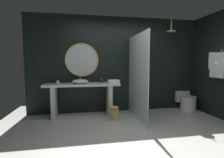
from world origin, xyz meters
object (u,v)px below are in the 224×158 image
object	(u,v)px
waste_bin	(114,113)
folded_hand_towel	(113,82)
soap_dispenser	(102,81)
vessel_sink	(80,81)
rain_shower_head	(171,31)
hanging_bathrobe	(218,64)
toilet	(187,102)
round_wall_mirror	(82,60)
tumbler_cup	(58,82)

from	to	relation	value
waste_bin	folded_hand_towel	xyz separation A→B (m)	(0.03, 0.26, 0.72)
soap_dispenser	folded_hand_towel	world-z (taller)	soap_dispenser
vessel_sink	folded_hand_towel	world-z (taller)	vessel_sink
rain_shower_head	hanging_bathrobe	size ratio (longest dim) A/B	0.49
toilet	round_wall_mirror	bearing A→B (deg)	175.22
tumbler_cup	round_wall_mirror	size ratio (longest dim) A/B	0.10
tumbler_cup	folded_hand_towel	size ratio (longest dim) A/B	0.33
folded_hand_towel	rain_shower_head	bearing A→B (deg)	3.46
hanging_bathrobe	soap_dispenser	bearing A→B (deg)	162.69
vessel_sink	rain_shower_head	world-z (taller)	rain_shower_head
waste_bin	toilet	bearing A→B (deg)	10.68
vessel_sink	waste_bin	world-z (taller)	vessel_sink
rain_shower_head	vessel_sink	bearing A→B (deg)	178.81
rain_shower_head	toilet	world-z (taller)	rain_shower_head
hanging_bathrobe	round_wall_mirror	bearing A→B (deg)	161.78
vessel_sink	waste_bin	distance (m)	1.15
folded_hand_towel	vessel_sink	bearing A→B (deg)	170.01
vessel_sink	soap_dispenser	distance (m)	0.55
rain_shower_head	toilet	bearing A→B (deg)	5.39
tumbler_cup	soap_dispenser	xyz separation A→B (m)	(1.08, 0.07, 0.01)
tumbler_cup	soap_dispenser	distance (m)	1.09
rain_shower_head	waste_bin	world-z (taller)	rain_shower_head
folded_hand_towel	waste_bin	bearing A→B (deg)	-97.23
toilet	folded_hand_towel	distance (m)	2.26
hanging_bathrobe	waste_bin	xyz separation A→B (m)	(-2.44, 0.39, -1.17)
vessel_sink	folded_hand_towel	bearing A→B (deg)	-9.99
tumbler_cup	hanging_bathrobe	size ratio (longest dim) A/B	0.13
vessel_sink	soap_dispenser	bearing A→B (deg)	4.21
tumbler_cup	toilet	size ratio (longest dim) A/B	0.14
hanging_bathrobe	waste_bin	bearing A→B (deg)	171.00
hanging_bathrobe	folded_hand_towel	distance (m)	2.53
round_wall_mirror	toilet	size ratio (longest dim) A/B	1.38
tumbler_cup	soap_dispenser	bearing A→B (deg)	3.84
vessel_sink	soap_dispenser	size ratio (longest dim) A/B	3.22
soap_dispenser	toilet	bearing A→B (deg)	-0.83
vessel_sink	round_wall_mirror	bearing A→B (deg)	78.10
folded_hand_towel	toilet	bearing A→B (deg)	3.98
round_wall_mirror	rain_shower_head	distance (m)	2.50
vessel_sink	waste_bin	xyz separation A→B (m)	(0.79, -0.41, -0.72)
vessel_sink	tumbler_cup	bearing A→B (deg)	-176.53
tumbler_cup	toilet	distance (m)	3.58
soap_dispenser	toilet	size ratio (longest dim) A/B	0.20
hanging_bathrobe	folded_hand_towel	xyz separation A→B (m)	(-2.40, 0.65, -0.45)
vessel_sink	toilet	world-z (taller)	vessel_sink
vessel_sink	toilet	size ratio (longest dim) A/B	0.64
soap_dispenser	hanging_bathrobe	size ratio (longest dim) A/B	0.19
round_wall_mirror	vessel_sink	bearing A→B (deg)	-101.90
tumbler_cup	waste_bin	world-z (taller)	tumbler_cup
tumbler_cup	round_wall_mirror	world-z (taller)	round_wall_mirror
vessel_sink	rain_shower_head	distance (m)	2.75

